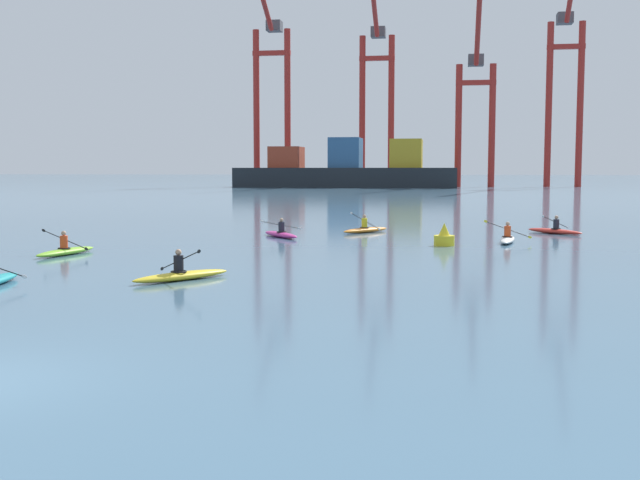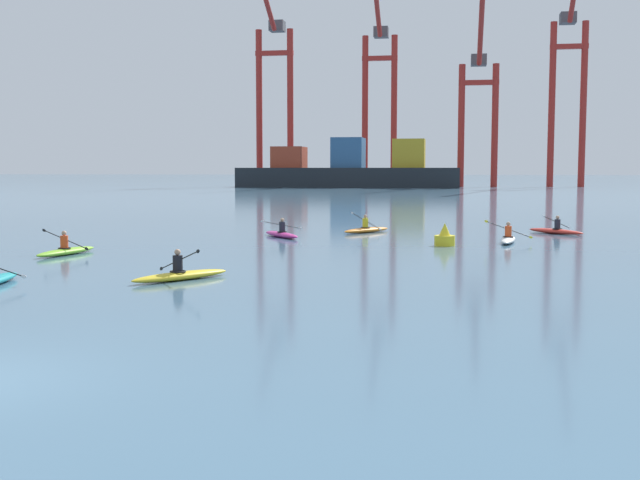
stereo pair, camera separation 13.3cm
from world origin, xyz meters
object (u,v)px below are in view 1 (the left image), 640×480
(gantry_crane_west, at_px, (271,83))
(kayak_yellow, at_px, (181,274))
(kayak_lime, at_px, (66,251))
(kayak_magenta, at_px, (281,234))
(gantry_crane_west_mid, at_px, (377,86))
(kayak_white, at_px, (507,239))
(container_barge, at_px, (347,171))
(gantry_crane_east_mid, at_px, (476,101))
(gantry_crane_east, at_px, (566,76))
(channel_buoy, at_px, (444,237))
(kayak_orange, at_px, (366,229))
(kayak_red, at_px, (555,230))

(gantry_crane_west, height_order, kayak_yellow, gantry_crane_west)
(kayak_lime, bearing_deg, kayak_yellow, -40.80)
(kayak_yellow, bearing_deg, kayak_magenta, 90.57)
(gantry_crane_west_mid, relative_size, kayak_white, 11.30)
(container_barge, relative_size, gantry_crane_west, 1.02)
(kayak_white, bearing_deg, gantry_crane_east_mid, 88.96)
(kayak_yellow, relative_size, kayak_magenta, 1.02)
(gantry_crane_east, distance_m, channel_buoy, 117.53)
(kayak_yellow, xyz_separation_m, kayak_orange, (3.68, 18.43, 0.00))
(gantry_crane_west_mid, bearing_deg, kayak_yellow, -87.35)
(kayak_magenta, bearing_deg, gantry_crane_east, 75.44)
(gantry_crane_east, distance_m, kayak_orange, 112.21)
(channel_buoy, bearing_deg, kayak_orange, 122.89)
(gantry_crane_west_mid, xyz_separation_m, kayak_magenta, (5.85, -114.85, -19.12))
(gantry_crane_east_mid, distance_m, channel_buoy, 111.78)
(gantry_crane_east, height_order, kayak_lime, gantry_crane_east)
(container_barge, distance_m, gantry_crane_west, 24.43)
(container_barge, xyz_separation_m, gantry_crane_east, (38.57, 10.28, 17.09))
(channel_buoy, bearing_deg, kayak_magenta, 159.98)
(container_barge, height_order, gantry_crane_west_mid, gantry_crane_west_mid)
(kayak_yellow, bearing_deg, channel_buoy, 56.95)
(kayak_orange, bearing_deg, kayak_yellow, -101.29)
(kayak_white, bearing_deg, channel_buoy, -145.44)
(gantry_crane_west, distance_m, kayak_lime, 121.48)
(channel_buoy, bearing_deg, gantry_crane_west_mid, 96.69)
(kayak_lime, bearing_deg, kayak_magenta, 53.65)
(gantry_crane_east_mid, xyz_separation_m, kayak_lime, (-19.46, -116.79, -15.38))
(gantry_crane_west_mid, distance_m, kayak_magenta, 116.58)
(gantry_crane_west, distance_m, kayak_orange, 111.56)
(kayak_magenta, xyz_separation_m, kayak_white, (10.83, -0.93, 0.00))
(gantry_crane_east, xyz_separation_m, kayak_orange, (-25.01, -107.58, -19.82))
(channel_buoy, relative_size, kayak_white, 0.29)
(gantry_crane_west_mid, height_order, channel_buoy, gantry_crane_west_mid)
(gantry_crane_east, bearing_deg, kayak_red, -98.12)
(gantry_crane_west_mid, bearing_deg, kayak_magenta, -87.08)
(gantry_crane_west, bearing_deg, kayak_white, -71.79)
(channel_buoy, bearing_deg, gantry_crane_east_mid, 87.50)
(gantry_crane_west_mid, relative_size, kayak_red, 13.63)
(channel_buoy, height_order, kayak_red, kayak_red)
(gantry_crane_west, height_order, kayak_orange, gantry_crane_west)
(gantry_crane_west, xyz_separation_m, kayak_magenta, (25.46, -109.40, -19.33))
(gantry_crane_west, distance_m, gantry_crane_east, 54.34)
(gantry_crane_east, bearing_deg, channel_buoy, -100.38)
(kayak_red, bearing_deg, container_barge, 103.60)
(gantry_crane_west, xyz_separation_m, kayak_yellow, (25.61, -124.33, -19.33))
(kayak_red, bearing_deg, channel_buoy, -127.90)
(gantry_crane_east_mid, bearing_deg, channel_buoy, -92.50)
(gantry_crane_east, height_order, kayak_orange, gantry_crane_east)
(gantry_crane_west, xyz_separation_m, gantry_crane_east, (54.31, 1.68, 0.49))
(channel_buoy, bearing_deg, kayak_yellow, -123.05)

